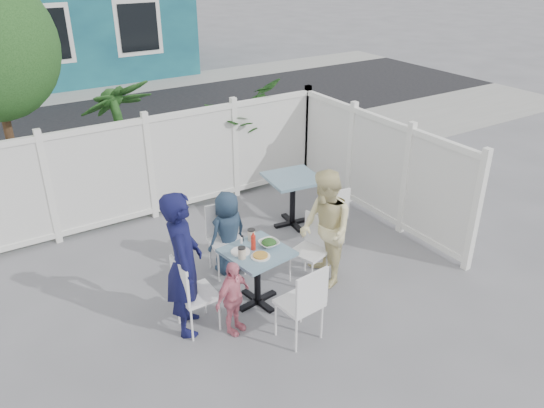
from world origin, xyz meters
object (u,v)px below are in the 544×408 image
chair_near (304,300)px  man (184,264)px  woman (325,229)px  toddler (233,298)px  spare_table (293,188)px  chair_back (224,233)px  boy (228,233)px  chair_right (313,244)px  chair_left (190,290)px  main_table (257,263)px

chair_near → man: man is taller
woman → toddler: (-1.41, -0.24, -0.30)m
spare_table → toddler: (-1.94, -1.69, -0.17)m
chair_back → woman: 1.31m
chair_near → boy: size_ratio=0.83×
chair_right → toddler: bearing=87.8°
spare_table → chair_right: (-0.61, -1.33, -0.10)m
chair_left → boy: 1.23m
toddler → chair_back: bearing=44.8°
woman → boy: 1.24m
chair_back → toddler: chair_back is taller
spare_table → woman: size_ratio=0.56×
main_table → spare_table: 2.01m
woman → chair_right: bearing=-131.8°
man → toddler: 0.64m
woman → spare_table: bearing=176.0°
spare_table → chair_near: bearing=-121.8°
toddler → chair_right: bearing=-5.9°
chair_right → boy: boy is taller
man → woman: man is taller
chair_left → man: size_ratio=0.54×
main_table → man: (-0.88, 0.04, 0.27)m
woman → toddler: 1.47m
main_table → toddler: toddler is taller
spare_table → toddler: toddler is taller
chair_near → toddler: chair_near is taller
main_table → chair_left: (-0.85, -0.03, -0.03)m
chair_left → chair_right: size_ratio=1.04×
chair_right → chair_near: size_ratio=0.94×
main_table → chair_near: (0.07, -0.84, -0.02)m
man → toddler: size_ratio=1.88×
chair_near → woman: size_ratio=0.62×
main_table → toddler: bearing=-148.2°
main_table → chair_left: bearing=-177.7°
boy → toddler: boy is taller
chair_left → chair_near: size_ratio=0.98×
chair_right → boy: size_ratio=0.78×
toddler → chair_near: bearing=-65.7°
main_table → boy: 0.80m
woman → toddler: size_ratio=1.69×
chair_left → chair_back: size_ratio=1.00×
spare_table → chair_left: bearing=-148.3°
man → boy: bearing=-26.9°
spare_table → main_table: bearing=-136.2°
spare_table → chair_near: chair_near is taller
woman → man: bearing=-77.3°
main_table → chair_near: size_ratio=0.83×
main_table → man: bearing=177.7°
spare_table → toddler: size_ratio=0.94×
boy → toddler: bearing=53.5°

